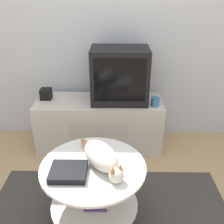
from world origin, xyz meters
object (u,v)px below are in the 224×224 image
cat (102,157)px  tv (120,75)px  speaker (46,94)px  dvd_box (68,172)px

cat → tv: bearing=141.0°
tv → speaker: bearing=177.5°
dvd_box → cat: bearing=24.6°
tv → cat: tv is taller
speaker → dvd_box: 1.17m
tv → cat: 1.00m
tv → cat: (-0.12, -0.97, -0.21)m
tv → dvd_box: bearing=-106.9°
dvd_box → cat: size_ratio=0.48×
dvd_box → cat: 0.23m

